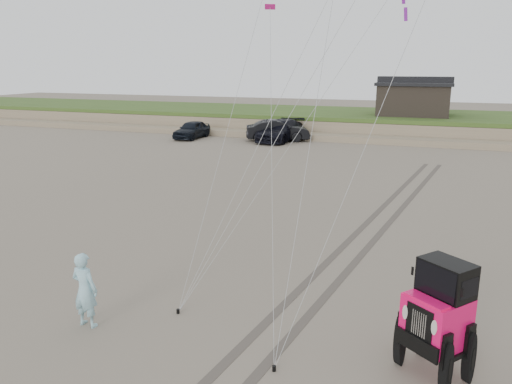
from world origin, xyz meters
TOP-DOWN VIEW (x-y plane):
  - ground at (0.00, 0.00)m, footprint 160.00×160.00m
  - dune_ridge at (0.00, 37.50)m, footprint 160.00×14.25m
  - cabin at (2.00, 37.00)m, footprint 6.40×5.40m
  - truck_a at (-15.43, 28.00)m, footprint 1.84×4.39m
  - truck_b at (-8.13, 29.06)m, footprint 5.47×3.55m
  - truck_c at (-7.93, 29.14)m, footprint 3.03×6.12m
  - jeep at (4.39, -0.29)m, footprint 4.97×5.45m
  - man at (-3.47, -1.08)m, footprint 0.70×0.48m
  - stake_main at (-1.71, 0.18)m, footprint 0.08×0.08m
  - stake_aux at (1.34, -1.32)m, footprint 0.08×0.08m
  - tire_tracks at (2.00, 8.00)m, footprint 5.22×29.74m

SIDE VIEW (x-z plane):
  - ground at x=0.00m, z-range 0.00..0.00m
  - tire_tracks at x=2.00m, z-range 0.00..0.01m
  - stake_main at x=-1.71m, z-range 0.00..0.12m
  - stake_aux at x=1.34m, z-range 0.00..0.12m
  - truck_a at x=-15.43m, z-range 0.00..1.48m
  - dune_ridge at x=0.00m, z-range -0.04..1.68m
  - truck_b at x=-8.13m, z-range 0.00..1.70m
  - truck_c at x=-7.93m, z-range 0.00..1.71m
  - man at x=-3.47m, z-range 0.00..1.87m
  - jeep at x=4.39m, z-range 0.00..1.93m
  - cabin at x=2.00m, z-range 1.56..4.91m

